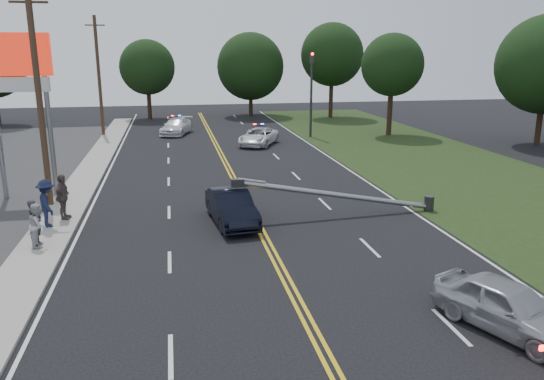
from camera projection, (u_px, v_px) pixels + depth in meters
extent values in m
plane|color=black|center=(299.00, 305.00, 15.43)|extent=(120.00, 120.00, 0.00)
cube|color=#99958B|center=(61.00, 217.00, 23.38)|extent=(1.80, 70.00, 0.12)
cube|color=black|center=(507.00, 194.00, 27.38)|extent=(12.00, 80.00, 0.01)
cube|color=gold|center=(249.00, 208.00, 24.92)|extent=(0.36, 80.00, 0.00)
cylinder|color=gray|center=(50.00, 127.00, 26.14)|extent=(0.24, 0.24, 7.00)
cube|color=red|center=(15.00, 54.00, 25.02)|extent=(3.20, 0.35, 2.00)
cube|color=white|center=(19.00, 84.00, 25.38)|extent=(2.80, 0.30, 0.70)
cylinder|color=#2D2D30|center=(311.00, 96.00, 44.53)|extent=(0.20, 0.20, 7.00)
cube|color=#2D2D30|center=(312.00, 58.00, 43.74)|extent=(0.28, 0.28, 0.90)
sphere|color=#FF0C07|center=(312.00, 54.00, 43.51)|extent=(0.22, 0.22, 0.22)
cylinder|color=#2D2D30|center=(429.00, 203.00, 24.41)|extent=(0.44, 0.44, 0.70)
cylinder|color=gray|center=(337.00, 195.00, 23.44)|extent=(8.90, 0.24, 1.80)
cube|color=#2D2D30|center=(238.00, 182.00, 22.44)|extent=(0.55, 0.32, 0.30)
cylinder|color=#382619|center=(39.00, 100.00, 23.87)|extent=(0.28, 0.28, 10.00)
cube|color=#382619|center=(28.00, 2.00, 22.80)|extent=(1.60, 0.10, 0.10)
cylinder|color=#382619|center=(99.00, 77.00, 44.76)|extent=(0.28, 0.28, 10.00)
cube|color=#382619|center=(95.00, 25.00, 43.69)|extent=(1.60, 0.10, 0.10)
cylinder|color=black|center=(149.00, 104.00, 57.05)|extent=(0.44, 0.44, 3.17)
sphere|color=black|center=(147.00, 67.00, 56.06)|extent=(5.79, 5.79, 5.79)
cylinder|color=black|center=(251.00, 102.00, 59.84)|extent=(0.44, 0.44, 3.17)
sphere|color=black|center=(250.00, 66.00, 58.85)|extent=(7.41, 7.41, 7.41)
cylinder|color=black|center=(331.00, 100.00, 58.18)|extent=(0.44, 0.44, 3.92)
sphere|color=black|center=(332.00, 55.00, 56.96)|extent=(6.73, 6.73, 6.73)
cylinder|color=black|center=(390.00, 115.00, 45.99)|extent=(0.44, 0.44, 3.48)
sphere|color=black|center=(392.00, 65.00, 44.90)|extent=(5.28, 5.28, 5.28)
cylinder|color=black|center=(539.00, 122.00, 40.97)|extent=(0.44, 0.44, 3.57)
imported|color=black|center=(232.00, 207.00, 22.54)|extent=(2.01, 4.52, 1.44)
imported|color=#9EA1A6|center=(507.00, 306.00, 13.88)|extent=(3.05, 4.35, 1.38)
imported|color=silver|center=(259.00, 137.00, 41.35)|extent=(4.08, 5.18, 1.31)
imported|color=silver|center=(176.00, 126.00, 46.65)|extent=(3.31, 5.17, 1.39)
imported|color=#25252D|center=(35.00, 223.00, 19.66)|extent=(0.58, 0.73, 1.74)
imported|color=#B2B3B7|center=(38.00, 225.00, 19.56)|extent=(0.64, 0.81, 1.65)
imported|color=#181F3D|center=(47.00, 203.00, 21.73)|extent=(1.17, 1.46, 1.98)
imported|color=#5D4E4A|center=(63.00, 197.00, 22.69)|extent=(0.72, 1.23, 1.97)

